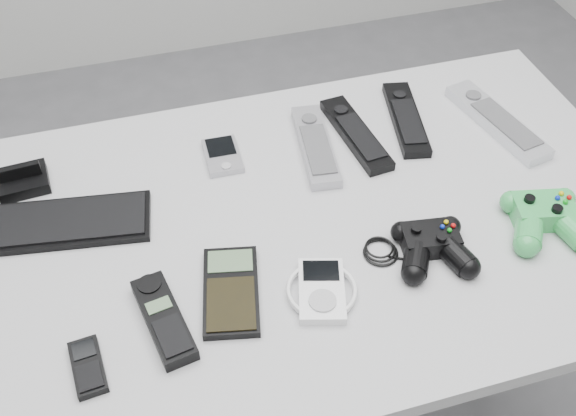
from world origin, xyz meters
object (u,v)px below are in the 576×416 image
object	(u,v)px
remote_silver_b	(497,120)
calculator	(231,291)
pda_keyboard	(71,222)
controller_black	(432,244)
pda	(223,155)
remote_black_a	(356,133)
cordless_handset	(164,319)
desk	(328,241)
controller_green	(546,216)
remote_black_b	(406,118)
mobile_phone	(88,367)
remote_silver_a	(316,145)
mp3_player	(322,290)

from	to	relation	value
remote_silver_b	calculator	size ratio (longest dim) A/B	1.53
pda_keyboard	controller_black	bearing A→B (deg)	-13.69
pda	remote_black_a	world-z (taller)	remote_black_a
cordless_handset	desk	bearing A→B (deg)	14.68
controller_black	desk	bearing A→B (deg)	144.15
remote_silver_b	controller_green	bearing A→B (deg)	-113.05
desk	remote_black_b	bearing A→B (deg)	41.34
remote_silver_b	mobile_phone	size ratio (longest dim) A/B	2.76
pda_keyboard	calculator	size ratio (longest dim) A/B	1.59
remote_black_a	mobile_phone	world-z (taller)	remote_black_a
controller_black	controller_green	size ratio (longest dim) A/B	1.45
desk	mobile_phone	bearing A→B (deg)	-155.78
controller_green	cordless_handset	bearing A→B (deg)	-166.03
remote_silver_a	mobile_phone	world-z (taller)	remote_silver_a
mobile_phone	mp3_player	xyz separation A→B (m)	(0.34, 0.03, 0.00)
cordless_handset	controller_green	bearing A→B (deg)	-8.61
mp3_player	controller_black	world-z (taller)	controller_black
controller_black	controller_green	world-z (taller)	controller_green
desk	controller_green	xyz separation A→B (m)	(0.33, -0.12, 0.09)
remote_black_a	mp3_player	size ratio (longest dim) A/B	1.91
mp3_player	desk	bearing A→B (deg)	83.11
remote_black_a	controller_black	bearing A→B (deg)	-93.00
pda	mobile_phone	xyz separation A→B (m)	(-0.27, -0.37, -0.00)
calculator	mp3_player	xyz separation A→B (m)	(0.13, -0.04, 0.00)
remote_black_a	controller_green	bearing A→B (deg)	-59.84
remote_silver_b	remote_black_b	bearing A→B (deg)	149.07
remote_black_a	controller_green	distance (m)	0.37
remote_silver_b	cordless_handset	bearing A→B (deg)	-169.30
controller_black	remote_silver_a	bearing A→B (deg)	117.05
remote_silver_b	controller_black	size ratio (longest dim) A/B	1.18
controller_green	mobile_phone	bearing A→B (deg)	-162.74
mp3_player	controller_black	xyz separation A→B (m)	(0.19, 0.03, 0.01)
remote_silver_a	cordless_handset	world-z (taller)	same
remote_black_a	controller_black	distance (m)	0.30
pda	mp3_player	world-z (taller)	mp3_player
pda	mp3_player	size ratio (longest dim) A/B	0.85
remote_silver_a	pda_keyboard	bearing A→B (deg)	-164.24
remote_black_a	cordless_handset	size ratio (longest dim) A/B	1.38
desk	remote_black_a	world-z (taller)	remote_black_a
remote_black_b	mobile_phone	world-z (taller)	remote_black_b
controller_black	remote_black_b	bearing A→B (deg)	81.84
desk	calculator	size ratio (longest dim) A/B	6.91
remote_black_a	calculator	bearing A→B (deg)	-142.49
mobile_phone	controller_green	size ratio (longest dim) A/B	0.62
mobile_phone	cordless_handset	size ratio (longest dim) A/B	0.57
remote_black_a	remote_black_b	distance (m)	0.11
remote_silver_a	controller_black	size ratio (longest dim) A/B	1.03
pda_keyboard	remote_silver_a	xyz separation A→B (m)	(0.44, 0.07, 0.00)
controller_black	remote_silver_b	bearing A→B (deg)	53.57
remote_black_a	mobile_phone	bearing A→B (deg)	-151.34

